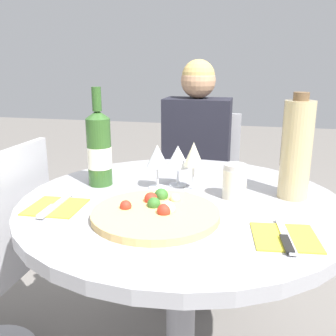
{
  "coord_description": "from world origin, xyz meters",
  "views": [
    {
      "loc": [
        0.2,
        -1.06,
        1.13
      ],
      "look_at": [
        -0.04,
        -0.02,
        0.83
      ],
      "focal_mm": 40.0,
      "sensor_mm": 36.0,
      "label": 1
    }
  ],
  "objects_px": {
    "seated_diner": "(194,187)",
    "wine_bottle": "(99,149)",
    "chair_behind_diner": "(198,195)",
    "tall_carafe": "(296,149)",
    "pizza_large": "(156,213)",
    "dining_table": "(181,234)"
  },
  "relations": [
    {
      "from": "chair_behind_diner",
      "to": "pizza_large",
      "type": "height_order",
      "value": "chair_behind_diner"
    },
    {
      "from": "tall_carafe",
      "to": "pizza_large",
      "type": "bearing_deg",
      "value": -146.64
    },
    {
      "from": "dining_table",
      "to": "seated_diner",
      "type": "xyz_separation_m",
      "value": [
        -0.08,
        0.75,
        -0.1
      ]
    },
    {
      "from": "chair_behind_diner",
      "to": "pizza_large",
      "type": "bearing_deg",
      "value": 92.04
    },
    {
      "from": "wine_bottle",
      "to": "tall_carafe",
      "type": "relative_size",
      "value": 1.02
    },
    {
      "from": "seated_diner",
      "to": "wine_bottle",
      "type": "height_order",
      "value": "seated_diner"
    },
    {
      "from": "dining_table",
      "to": "seated_diner",
      "type": "height_order",
      "value": "seated_diner"
    },
    {
      "from": "dining_table",
      "to": "chair_behind_diner",
      "type": "distance_m",
      "value": 0.91
    },
    {
      "from": "dining_table",
      "to": "pizza_large",
      "type": "relative_size",
      "value": 2.85
    },
    {
      "from": "seated_diner",
      "to": "pizza_large",
      "type": "height_order",
      "value": "seated_diner"
    },
    {
      "from": "dining_table",
      "to": "chair_behind_diner",
      "type": "xyz_separation_m",
      "value": [
        -0.08,
        0.89,
        -0.19
      ]
    },
    {
      "from": "seated_diner",
      "to": "tall_carafe",
      "type": "xyz_separation_m",
      "value": [
        0.41,
        -0.66,
        0.37
      ]
    },
    {
      "from": "chair_behind_diner",
      "to": "seated_diner",
      "type": "xyz_separation_m",
      "value": [
        -0.0,
        -0.14,
        0.09
      ]
    },
    {
      "from": "tall_carafe",
      "to": "seated_diner",
      "type": "bearing_deg",
      "value": 121.86
    },
    {
      "from": "pizza_large",
      "to": "seated_diner",
      "type": "bearing_deg",
      "value": 92.36
    },
    {
      "from": "dining_table",
      "to": "seated_diner",
      "type": "distance_m",
      "value": 0.76
    },
    {
      "from": "pizza_large",
      "to": "wine_bottle",
      "type": "bearing_deg",
      "value": 138.0
    },
    {
      "from": "dining_table",
      "to": "tall_carafe",
      "type": "height_order",
      "value": "tall_carafe"
    },
    {
      "from": "wine_bottle",
      "to": "seated_diner",
      "type": "bearing_deg",
      "value": 71.96
    },
    {
      "from": "tall_carafe",
      "to": "wine_bottle",
      "type": "bearing_deg",
      "value": -178.71
    },
    {
      "from": "chair_behind_diner",
      "to": "tall_carafe",
      "type": "distance_m",
      "value": 1.01
    },
    {
      "from": "chair_behind_diner",
      "to": "pizza_large",
      "type": "xyz_separation_m",
      "value": [
        0.04,
        -1.05,
        0.32
      ]
    }
  ]
}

